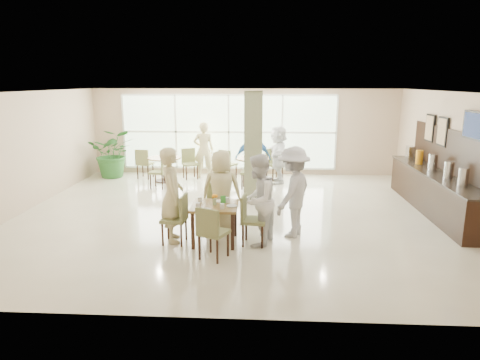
# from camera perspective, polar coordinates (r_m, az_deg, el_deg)

# --- Properties ---
(ground) EXTENTS (10.00, 10.00, 0.00)m
(ground) POSITION_cam_1_polar(r_m,az_deg,el_deg) (10.01, -0.75, -4.58)
(ground) COLOR beige
(ground) RESTS_ON ground
(room_shell) EXTENTS (10.00, 10.00, 10.00)m
(room_shell) POSITION_cam_1_polar(r_m,az_deg,el_deg) (9.63, -0.78, 5.12)
(room_shell) COLOR white
(room_shell) RESTS_ON ground
(window_bank) EXTENTS (7.00, 0.04, 7.00)m
(window_bank) POSITION_cam_1_polar(r_m,az_deg,el_deg) (14.12, -1.53, 6.41)
(window_bank) COLOR silver
(window_bank) RESTS_ON ground
(column) EXTENTS (0.45, 0.45, 2.80)m
(column) POSITION_cam_1_polar(r_m,az_deg,el_deg) (10.84, 1.79, 4.39)
(column) COLOR #636747
(column) RESTS_ON ground
(main_table) EXTENTS (0.87, 0.87, 0.75)m
(main_table) POSITION_cam_1_polar(r_m,az_deg,el_deg) (8.13, -3.39, -4.02)
(main_table) COLOR brown
(main_table) RESTS_ON ground
(round_table_left) EXTENTS (1.02, 1.02, 0.75)m
(round_table_left) POSITION_cam_1_polar(r_m,az_deg,el_deg) (13.37, -10.06, 2.18)
(round_table_left) COLOR brown
(round_table_left) RESTS_ON ground
(round_table_right) EXTENTS (1.04, 1.04, 0.75)m
(round_table_right) POSITION_cam_1_polar(r_m,az_deg,el_deg) (13.07, 1.67, 2.14)
(round_table_right) COLOR brown
(round_table_right) RESTS_ON ground
(chairs_main_table) EXTENTS (2.01, 2.02, 0.95)m
(chairs_main_table) POSITION_cam_1_polar(r_m,az_deg,el_deg) (8.15, -3.42, -5.24)
(chairs_main_table) COLOR olive
(chairs_main_table) RESTS_ON ground
(chairs_table_left) EXTENTS (2.01, 1.84, 0.95)m
(chairs_table_left) POSITION_cam_1_polar(r_m,az_deg,el_deg) (13.35, -10.01, 1.81)
(chairs_table_left) COLOR olive
(chairs_table_left) RESTS_ON ground
(chairs_table_right) EXTENTS (2.08, 1.77, 0.95)m
(chairs_table_right) POSITION_cam_1_polar(r_m,az_deg,el_deg) (13.07, 1.44, 1.76)
(chairs_table_right) COLOR olive
(chairs_table_right) RESTS_ON ground
(tabletop_clutter) EXTENTS (0.78, 0.77, 0.21)m
(tabletop_clutter) POSITION_cam_1_polar(r_m,az_deg,el_deg) (8.06, -3.32, -2.97)
(tabletop_clutter) COLOR white
(tabletop_clutter) RESTS_ON main_table
(buffet_counter) EXTENTS (0.64, 4.70, 1.95)m
(buffet_counter) POSITION_cam_1_polar(r_m,az_deg,el_deg) (11.08, 24.48, -1.07)
(buffet_counter) COLOR black
(buffet_counter) RESTS_ON ground
(wall_tv) EXTENTS (0.06, 1.00, 0.58)m
(wall_tv) POSITION_cam_1_polar(r_m,az_deg,el_deg) (9.92, 28.89, 6.35)
(wall_tv) COLOR black
(wall_tv) RESTS_ON ground
(framed_art_a) EXTENTS (0.05, 0.55, 0.70)m
(framed_art_a) POSITION_cam_1_polar(r_m,az_deg,el_deg) (11.41, 25.38, 5.86)
(framed_art_a) COLOR black
(framed_art_a) RESTS_ON ground
(framed_art_b) EXTENTS (0.05, 0.55, 0.70)m
(framed_art_b) POSITION_cam_1_polar(r_m,az_deg,el_deg) (12.15, 23.99, 6.35)
(framed_art_b) COLOR black
(framed_art_b) RESTS_ON ground
(potted_plant) EXTENTS (1.62, 1.62, 1.56)m
(potted_plant) POSITION_cam_1_polar(r_m,az_deg,el_deg) (14.30, -16.56, 3.45)
(potted_plant) COLOR #276026
(potted_plant) RESTS_ON ground
(teen_left) EXTENTS (0.61, 0.76, 1.83)m
(teen_left) POSITION_cam_1_polar(r_m,az_deg,el_deg) (8.24, -9.06, -1.98)
(teen_left) COLOR #CBBF87
(teen_left) RESTS_ON ground
(teen_far) EXTENTS (0.83, 0.46, 1.69)m
(teen_far) POSITION_cam_1_polar(r_m,az_deg,el_deg) (8.72, -2.48, -1.46)
(teen_far) COLOR #CBBF87
(teen_far) RESTS_ON ground
(teen_right) EXTENTS (0.89, 1.01, 1.73)m
(teen_right) POSITION_cam_1_polar(r_m,az_deg,el_deg) (7.98, 2.41, -2.70)
(teen_right) COLOR white
(teen_right) RESTS_ON ground
(teen_standing) EXTENTS (1.12, 1.34, 1.80)m
(teen_standing) POSITION_cam_1_polar(r_m,az_deg,el_deg) (8.48, 7.08, -1.59)
(teen_standing) COLOR #B6B6B8
(teen_standing) RESTS_ON ground
(adult_a) EXTENTS (1.15, 0.82, 1.77)m
(adult_a) POSITION_cam_1_polar(r_m,az_deg,el_deg) (12.18, 1.74, 2.89)
(adult_a) COLOR #4486CE
(adult_a) RESTS_ON ground
(adult_b) EXTENTS (0.86, 1.67, 1.74)m
(adult_b) POSITION_cam_1_polar(r_m,az_deg,el_deg) (13.01, 5.13, 3.42)
(adult_b) COLOR white
(adult_b) RESTS_ON ground
(adult_standing) EXTENTS (0.70, 0.51, 1.79)m
(adult_standing) POSITION_cam_1_polar(r_m,az_deg,el_deg) (13.65, -4.86, 4.00)
(adult_standing) COLOR #CBBF87
(adult_standing) RESTS_ON ground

